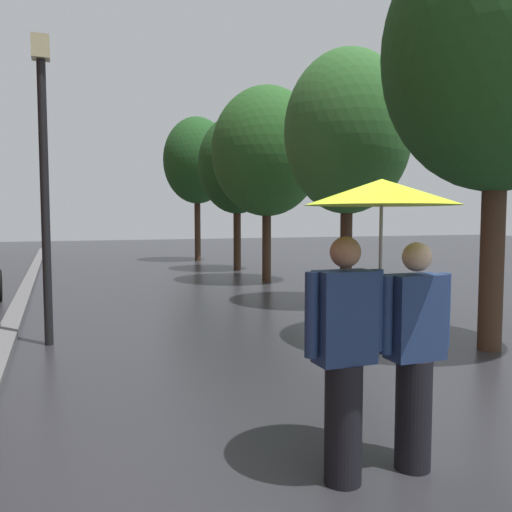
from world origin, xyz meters
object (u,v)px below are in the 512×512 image
object	(u,v)px
street_tree_1	(348,133)
couple_under_umbrella	(381,284)
street_tree_0	(499,53)
street_tree_3	(237,165)
street_lamp_post	(44,167)
street_tree_2	(267,152)
street_tree_4	(197,161)

from	to	relation	value
street_tree_1	couple_under_umbrella	world-z (taller)	street_tree_1
couple_under_umbrella	street_tree_0	bearing A→B (deg)	34.97
street_tree_3	street_lamp_post	size ratio (longest dim) A/B	1.23
street_tree_1	street_lamp_post	size ratio (longest dim) A/B	1.21
street_tree_0	couple_under_umbrella	size ratio (longest dim) A/B	2.80
street_tree_2	street_tree_3	bearing A→B (deg)	84.95
street_tree_0	street_tree_2	distance (m)	8.17
street_tree_2	street_lamp_post	world-z (taller)	street_tree_2
street_tree_0	street_tree_1	xyz separation A→B (m)	(0.04, 3.90, -0.45)
street_lamp_post	couple_under_umbrella	bearing A→B (deg)	-65.56
street_tree_3	couple_under_umbrella	distance (m)	14.72
couple_under_umbrella	street_lamp_post	bearing A→B (deg)	114.44
street_lamp_post	street_tree_4	bearing A→B (deg)	66.96
street_tree_2	street_lamp_post	size ratio (longest dim) A/B	1.26
street_tree_4	couple_under_umbrella	xyz separation A→B (m)	(-3.46, -18.31, -2.82)
street_tree_3	street_lamp_post	distance (m)	10.98
street_tree_4	street_tree_2	bearing A→B (deg)	-90.02
street_tree_1	street_lamp_post	bearing A→B (deg)	-166.19
street_tree_3	couple_under_umbrella	world-z (taller)	street_tree_3
street_tree_3	street_tree_4	world-z (taller)	street_tree_4
street_tree_1	street_tree_2	distance (m)	4.26
street_tree_1	street_tree_3	size ratio (longest dim) A/B	0.98
street_tree_1	street_tree_2	bearing A→B (deg)	90.55
street_lamp_post	street_tree_0	bearing A→B (deg)	-23.65
street_tree_0	street_lamp_post	world-z (taller)	street_tree_0
street_tree_2	couple_under_umbrella	bearing A→B (deg)	-108.10
street_tree_0	street_tree_2	world-z (taller)	street_tree_0
street_tree_0	street_tree_3	size ratio (longest dim) A/B	1.10
street_tree_2	street_tree_4	bearing A→B (deg)	89.98
street_tree_1	street_lamp_post	world-z (taller)	street_tree_1
street_tree_4	street_lamp_post	world-z (taller)	street_tree_4
street_tree_3	street_tree_1	bearing A→B (deg)	-91.96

